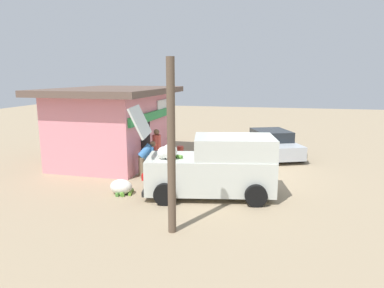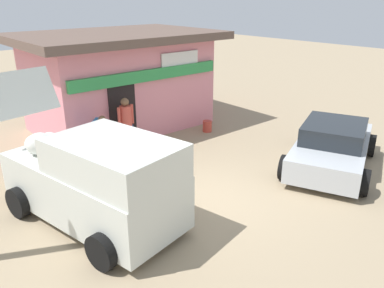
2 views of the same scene
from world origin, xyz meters
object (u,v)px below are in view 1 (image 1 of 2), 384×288
(unloaded_banana_pile, at_px, (121,187))
(paint_bucket, at_px, (180,150))
(vendor_standing, at_px, (157,147))
(customer_bending, at_px, (146,156))
(parked_sedan, at_px, (271,144))
(delivery_van, at_px, (214,166))
(storefront_bar, at_px, (115,123))

(unloaded_banana_pile, relative_size, paint_bucket, 2.08)
(vendor_standing, relative_size, customer_bending, 1.24)
(parked_sedan, xyz_separation_m, paint_bucket, (-0.54, 4.38, -0.41))
(vendor_standing, bearing_deg, parked_sedan, -50.88)
(delivery_van, xyz_separation_m, paint_bucket, (5.63, 2.63, -0.78))
(parked_sedan, distance_m, unloaded_banana_pile, 8.23)
(storefront_bar, height_order, parked_sedan, storefront_bar)
(parked_sedan, bearing_deg, paint_bucket, 97.02)
(storefront_bar, xyz_separation_m, delivery_van, (-3.78, -5.20, -0.73))
(storefront_bar, xyz_separation_m, unloaded_banana_pile, (-4.33, -2.19, -1.47))
(storefront_bar, relative_size, customer_bending, 4.86)
(parked_sedan, bearing_deg, delivery_van, 164.23)
(delivery_van, relative_size, unloaded_banana_pile, 5.84)
(delivery_van, height_order, paint_bucket, delivery_van)
(customer_bending, bearing_deg, delivery_van, -117.20)
(delivery_van, distance_m, parked_sedan, 6.42)
(storefront_bar, bearing_deg, unloaded_banana_pile, -153.13)
(paint_bucket, bearing_deg, unloaded_banana_pile, 176.57)
(delivery_van, bearing_deg, parked_sedan, -15.77)
(paint_bucket, bearing_deg, customer_bending, 176.28)
(parked_sedan, xyz_separation_m, unloaded_banana_pile, (-6.72, 4.75, -0.37))
(customer_bending, bearing_deg, storefront_bar, 45.10)
(unloaded_banana_pile, bearing_deg, paint_bucket, -3.43)
(delivery_van, distance_m, customer_bending, 3.27)
(delivery_van, xyz_separation_m, parked_sedan, (6.17, -1.74, -0.37))
(unloaded_banana_pile, height_order, paint_bucket, unloaded_banana_pile)
(customer_bending, bearing_deg, parked_sedan, -44.79)
(parked_sedan, relative_size, paint_bucket, 11.18)
(storefront_bar, relative_size, paint_bucket, 17.33)
(parked_sedan, distance_m, vendor_standing, 5.85)
(vendor_standing, xyz_separation_m, customer_bending, (-0.99, 0.11, -0.16))
(storefront_bar, relative_size, delivery_van, 1.43)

